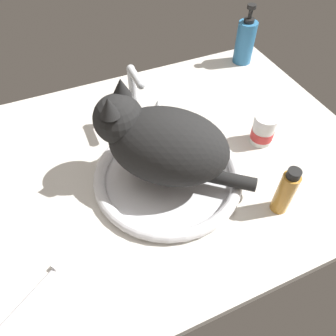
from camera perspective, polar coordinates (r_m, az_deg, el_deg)
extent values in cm
cube|color=silver|center=(83.76, -0.19, 1.42)|extent=(103.64, 78.70, 3.00)
torus|color=white|center=(76.73, 0.00, -1.24)|extent=(35.90, 35.90, 2.85)
cylinder|color=white|center=(77.61, 0.00, -1.77)|extent=(31.62, 31.62, 0.60)
cylinder|color=silver|center=(92.43, -5.83, 8.91)|extent=(4.00, 4.00, 2.02)
cylinder|color=silver|center=(87.21, -6.27, 13.11)|extent=(2.00, 2.00, 14.82)
sphere|color=silver|center=(83.04, -6.71, 17.21)|extent=(2.20, 2.20, 2.20)
cylinder|color=silver|center=(80.10, -5.82, 15.96)|extent=(2.00, 7.31, 2.00)
sphere|color=silver|center=(77.21, -4.88, 14.61)|extent=(2.10, 2.10, 2.10)
cylinder|color=silver|center=(91.39, -9.88, 7.61)|extent=(3.20, 3.20, 1.60)
cone|color=silver|center=(89.68, -10.10, 8.86)|extent=(2.88, 2.88, 3.66)
cylinder|color=silver|center=(94.23, -1.85, 9.94)|extent=(3.20, 3.20, 1.60)
cone|color=silver|center=(92.58, -1.89, 11.19)|extent=(2.88, 2.88, 3.66)
ellipsoid|color=black|center=(69.36, 0.00, 3.90)|extent=(32.02, 30.59, 16.85)
sphere|color=black|center=(68.68, -8.82, 8.59)|extent=(10.93, 10.93, 10.93)
cone|color=black|center=(62.71, -10.55, 10.71)|extent=(4.15, 4.15, 4.10)
cone|color=black|center=(67.42, -8.39, 14.14)|extent=(4.15, 4.15, 4.10)
ellipsoid|color=silver|center=(70.89, -11.82, 8.42)|extent=(5.43, 5.63, 3.50)
ellipsoid|color=silver|center=(72.30, -7.26, 4.82)|extent=(11.94, 12.25, 9.27)
cylinder|color=black|center=(73.32, 11.32, -2.13)|extent=(10.53, 9.36, 3.20)
cylinder|color=white|center=(87.93, 16.60, 6.20)|extent=(5.75, 5.75, 6.56)
cylinder|color=#D13838|center=(88.27, 16.53, 5.95)|extent=(5.93, 5.93, 2.62)
cylinder|color=white|center=(85.23, 17.22, 8.24)|extent=(6.04, 6.04, 1.84)
cylinder|color=teal|center=(117.69, 13.60, 21.00)|extent=(6.26, 6.26, 13.80)
cylinder|color=black|center=(114.44, 14.34, 24.27)|extent=(3.44, 3.44, 1.20)
cylinder|color=black|center=(113.59, 14.57, 25.23)|extent=(1.25, 1.25, 3.06)
cylinder|color=black|center=(112.77, 14.80, 26.21)|extent=(2.82, 2.82, 1.20)
cylinder|color=gold|center=(72.73, 20.20, -4.25)|extent=(3.74, 3.74, 11.19)
cylinder|color=black|center=(67.92, 21.64, -1.00)|extent=(2.81, 2.81, 1.80)
cylinder|color=silver|center=(68.61, -24.84, -21.58)|extent=(14.24, 9.75, 1.00)
cube|color=white|center=(68.80, -19.03, -15.88)|extent=(2.83, 2.42, 1.20)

